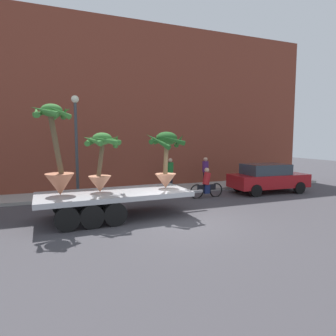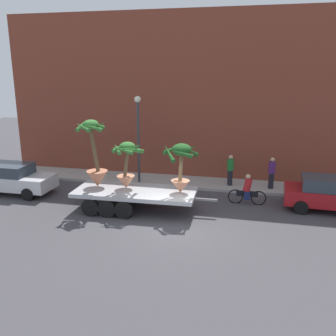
# 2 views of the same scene
# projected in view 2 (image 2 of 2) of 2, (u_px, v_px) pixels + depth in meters

# --- Properties ---
(ground_plane) EXTENTS (60.00, 60.00, 0.00)m
(ground_plane) POSITION_uv_depth(u_px,v_px,m) (175.00, 227.00, 15.49)
(ground_plane) COLOR #423F44
(sidewalk) EXTENTS (24.00, 2.20, 0.15)m
(sidewalk) POSITION_uv_depth(u_px,v_px,m) (197.00, 183.00, 21.21)
(sidewalk) COLOR #A39E99
(sidewalk) RESTS_ON ground
(building_facade) EXTENTS (24.00, 1.20, 9.58)m
(building_facade) POSITION_uv_depth(u_px,v_px,m) (203.00, 97.00, 21.58)
(building_facade) COLOR brown
(building_facade) RESTS_ON ground
(flatbed_trailer) EXTENTS (6.61, 2.48, 0.98)m
(flatbed_trailer) POSITION_uv_depth(u_px,v_px,m) (130.00, 194.00, 17.21)
(flatbed_trailer) COLOR #B7BABF
(flatbed_trailer) RESTS_ON ground
(potted_palm_rear) EXTENTS (1.63, 1.67, 2.26)m
(potted_palm_rear) POSITION_uv_depth(u_px,v_px,m) (181.00, 165.00, 16.39)
(potted_palm_rear) COLOR tan
(potted_palm_rear) RESTS_ON flatbed_trailer
(potted_palm_middle) EXTENTS (1.46, 1.45, 2.21)m
(potted_palm_middle) POSITION_uv_depth(u_px,v_px,m) (127.00, 164.00, 17.03)
(potted_palm_middle) COLOR tan
(potted_palm_middle) RESTS_ON flatbed_trailer
(potted_palm_front) EXTENTS (1.43, 1.48, 3.18)m
(potted_palm_front) POSITION_uv_depth(u_px,v_px,m) (95.00, 159.00, 17.28)
(potted_palm_front) COLOR #C17251
(potted_palm_front) RESTS_ON flatbed_trailer
(cyclist) EXTENTS (1.84, 0.34, 1.54)m
(cyclist) POSITION_uv_depth(u_px,v_px,m) (247.00, 191.00, 17.96)
(cyclist) COLOR black
(cyclist) RESTS_ON ground
(parked_car) EXTENTS (4.32, 2.04, 1.58)m
(parked_car) POSITION_uv_depth(u_px,v_px,m) (331.00, 194.00, 17.08)
(parked_car) COLOR maroon
(parked_car) RESTS_ON ground
(trailing_car) EXTENTS (4.49, 1.88, 1.58)m
(trailing_car) POSITION_uv_depth(u_px,v_px,m) (10.00, 178.00, 19.53)
(trailing_car) COLOR silver
(trailing_car) RESTS_ON ground
(pedestrian_near_gate) EXTENTS (0.36, 0.36, 1.71)m
(pedestrian_near_gate) POSITION_uv_depth(u_px,v_px,m) (230.00, 169.00, 20.35)
(pedestrian_near_gate) COLOR black
(pedestrian_near_gate) RESTS_ON sidewalk
(pedestrian_far_left) EXTENTS (0.36, 0.36, 1.71)m
(pedestrian_far_left) POSITION_uv_depth(u_px,v_px,m) (272.00, 172.00, 19.78)
(pedestrian_far_left) COLOR black
(pedestrian_far_left) RESTS_ON sidewalk
(street_lamp) EXTENTS (0.36, 0.36, 4.83)m
(street_lamp) POSITION_uv_depth(u_px,v_px,m) (138.00, 128.00, 20.34)
(street_lamp) COLOR #383D42
(street_lamp) RESTS_ON sidewalk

